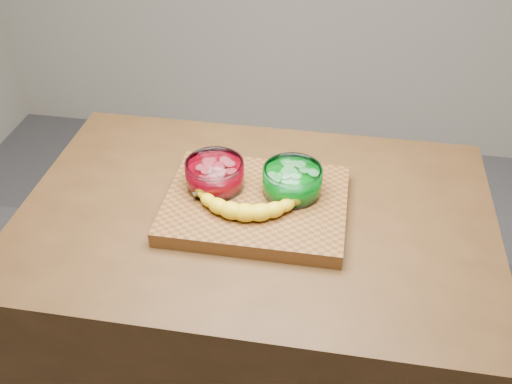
# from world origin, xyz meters

# --- Properties ---
(counter) EXTENTS (1.20, 0.80, 0.90)m
(counter) POSITION_xyz_m (0.00, 0.00, 0.45)
(counter) COLOR #4C2F16
(counter) RESTS_ON ground
(cutting_board) EXTENTS (0.45, 0.35, 0.04)m
(cutting_board) POSITION_xyz_m (0.00, 0.00, 0.92)
(cutting_board) COLOR brown
(cutting_board) RESTS_ON counter
(bowl_red) EXTENTS (0.15, 0.15, 0.07)m
(bowl_red) POSITION_xyz_m (-0.11, 0.04, 0.97)
(bowl_red) COLOR white
(bowl_red) RESTS_ON cutting_board
(bowl_green) EXTENTS (0.15, 0.15, 0.07)m
(bowl_green) POSITION_xyz_m (0.08, 0.04, 0.97)
(bowl_green) COLOR white
(bowl_green) RESTS_ON cutting_board
(banana) EXTENTS (0.30, 0.14, 0.04)m
(banana) POSITION_xyz_m (-0.02, -0.05, 0.96)
(banana) COLOR yellow
(banana) RESTS_ON cutting_board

